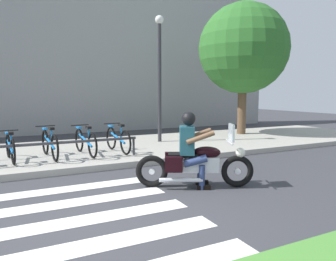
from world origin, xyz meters
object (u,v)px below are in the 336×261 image
object	(u,v)px
motorcycle	(195,164)
tree_near_rack	(243,49)
bicycle_5	(118,139)
rider	(191,144)
bike_rack	(32,146)
street_lamp	(160,68)
bicycle_3	(50,144)
bicycle_4	(85,142)
bicycle_2	(10,147)

from	to	relation	value
motorcycle	tree_near_rack	world-z (taller)	tree_near_rack
bicycle_5	rider	bearing A→B (deg)	-83.42
motorcycle	bike_rack	xyz separation A→B (m)	(-2.65, 2.77, 0.12)
rider	street_lamp	distance (m)	5.09
bicycle_3	bicycle_4	distance (m)	0.88
bicycle_4	bike_rack	size ratio (longest dim) A/B	0.34
bicycle_4	street_lamp	size ratio (longest dim) A/B	0.41
bicycle_3	bike_rack	xyz separation A→B (m)	(-0.44, -0.55, 0.06)
rider	bike_rack	distance (m)	3.77
bicycle_3	bicycle_5	xyz separation A→B (m)	(1.76, -0.00, -0.00)
bicycle_4	bicycle_5	xyz separation A→B (m)	(0.88, -0.00, 0.00)
bicycle_3	bike_rack	distance (m)	0.71
bike_rack	bicycle_4	bearing A→B (deg)	22.76
rider	bicycle_2	distance (m)	4.48
motorcycle	tree_near_rack	xyz separation A→B (m)	(5.18, 4.98, 3.02)
motorcycle	rider	xyz separation A→B (m)	(-0.07, 0.04, 0.36)
street_lamp	bicycle_2	bearing A→B (deg)	-164.37
motorcycle	bicycle_2	size ratio (longest dim) A/B	1.31
bicycle_2	bicycle_5	xyz separation A→B (m)	(2.64, -0.00, 0.02)
bicycle_4	street_lamp	bearing A→B (deg)	24.72
motorcycle	bicycle_4	world-z (taller)	motorcycle
bicycle_3	street_lamp	bearing A→B (deg)	19.20
motorcycle	bike_rack	world-z (taller)	motorcycle
bicycle_2	bicycle_4	world-z (taller)	bicycle_4
bicycle_4	tree_near_rack	world-z (taller)	tree_near_rack
bicycle_2	bike_rack	xyz separation A→B (m)	(0.44, -0.55, 0.09)
bicycle_3	bicycle_4	bearing A→B (deg)	0.03
motorcycle	bicycle_2	bearing A→B (deg)	132.92
street_lamp	tree_near_rack	xyz separation A→B (m)	(3.78, 0.40, 0.89)
bicycle_2	tree_near_rack	distance (m)	8.95
bicycle_4	bike_rack	world-z (taller)	bicycle_4
motorcycle	street_lamp	distance (m)	5.24
bicycle_3	motorcycle	bearing A→B (deg)	-56.37
rider	bicycle_4	xyz separation A→B (m)	(-1.26, 3.29, -0.31)
bicycle_3	tree_near_rack	xyz separation A→B (m)	(7.39, 1.66, 2.96)
street_lamp	bike_rack	bearing A→B (deg)	-155.91
bicycle_2	tree_near_rack	world-z (taller)	tree_near_rack
bicycle_5	bicycle_3	bearing A→B (deg)	179.99
rider	bicycle_5	size ratio (longest dim) A/B	0.88
bicycle_3	bicycle_4	size ratio (longest dim) A/B	0.99
bicycle_3	street_lamp	xyz separation A→B (m)	(3.61, 1.26, 2.07)
bike_rack	motorcycle	bearing A→B (deg)	-46.26
bicycle_5	street_lamp	world-z (taller)	street_lamp
motorcycle	street_lamp	xyz separation A→B (m)	(1.40, 4.58, 2.13)
motorcycle	bicycle_5	distance (m)	3.35
bicycle_4	bicycle_5	size ratio (longest dim) A/B	1.07
rider	bicycle_3	world-z (taller)	rider
bicycle_5	bike_rack	distance (m)	2.27
street_lamp	rider	bearing A→B (deg)	-107.95
rider	street_lamp	size ratio (longest dim) A/B	0.34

